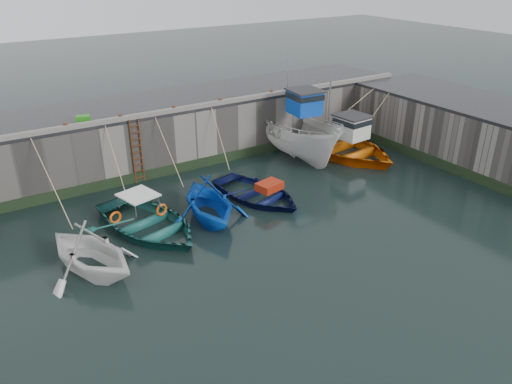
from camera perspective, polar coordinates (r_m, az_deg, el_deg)
ground at (r=18.33m, az=4.02°, el=-8.29°), size 120.00×120.00×0.00m
quay_back at (r=27.70m, az=-11.38°, el=6.77°), size 30.00×5.00×3.00m
quay_right at (r=29.19m, az=24.79°, el=5.85°), size 5.00×15.00×3.00m
road_back at (r=27.24m, az=-11.67°, el=9.92°), size 30.00×5.00×0.16m
road_right at (r=28.75m, az=25.36°, el=8.80°), size 5.00×15.00×0.16m
kerb_back at (r=25.09m, az=-9.69°, el=9.17°), size 30.00×0.30×0.20m
algae_back at (r=25.92m, az=-9.04°, el=2.68°), size 30.00×0.08×0.50m
algae_right at (r=27.59m, az=21.34°, el=2.62°), size 0.08×15.00×0.50m
ladder at (r=24.74m, az=-13.44°, el=4.51°), size 0.51×0.08×3.20m
boat_near_white at (r=18.88m, az=-18.14°, el=-8.57°), size 4.87×5.21×2.21m
boat_near_white_rope at (r=22.75m, az=-21.24°, el=-2.94°), size 0.04×4.80×3.10m
boat_near_blue at (r=20.88m, az=-12.16°, el=-4.29°), size 5.21×6.37×1.15m
boat_near_blue_rope at (r=24.01m, az=-15.36°, el=-0.53°), size 0.04×3.51×3.10m
boat_near_blacktrim at (r=21.38m, az=-5.38°, el=-3.02°), size 4.20×4.69×2.21m
boat_near_blacktrim_rope at (r=24.57m, az=-9.58°, el=0.68°), size 0.04×3.81×3.10m
boat_near_navy at (r=23.03m, az=0.07°, el=-0.70°), size 4.44×5.49×1.00m
boat_near_navy_rope at (r=25.87m, az=-4.23°, el=2.29°), size 0.04×3.42×3.10m
boat_far_white at (r=27.72m, az=4.77°, el=6.58°), size 3.51×7.74×5.90m
boat_far_orange at (r=28.45m, az=9.86°, el=5.20°), size 5.64×7.47×4.46m
fish_crate at (r=24.55m, az=-19.13°, el=7.89°), size 0.72×0.61×0.32m
bollard_a at (r=23.80m, az=-20.95°, el=7.03°), size 0.18×0.18×0.28m
bollard_b at (r=24.36m, az=-15.23°, el=8.24°), size 0.18×0.18×0.28m
bollard_c at (r=25.24m, az=-9.37°, el=9.39°), size 0.18×0.18×0.28m
bollard_d at (r=26.32m, az=-4.12°, el=10.32°), size 0.18×0.18×0.28m
bollard_e at (r=27.93m, az=1.76°, el=11.27°), size 0.18×0.18×0.28m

